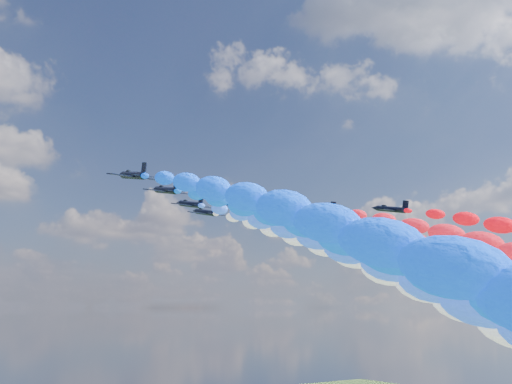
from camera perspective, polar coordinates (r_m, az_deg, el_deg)
jet_0 at (r=104.71m, az=-11.29°, el=1.52°), size 9.11×12.26×4.77m
trail_0 at (r=57.46m, az=8.93°, el=-5.89°), size 6.73×102.43×38.98m
jet_1 at (r=116.85m, az=-8.32°, el=0.16°), size 8.79×12.03×4.77m
trail_1 at (r=71.04m, az=10.18°, el=-6.74°), size 6.73×102.43×38.98m
jet_2 at (r=132.05m, az=-6.08°, el=-1.13°), size 9.53×12.56×4.77m
trail_2 at (r=87.22m, az=10.26°, el=-7.44°), size 6.73×102.43×38.98m
jet_3 at (r=133.35m, az=-1.32°, el=-1.29°), size 9.22×12.34×4.77m
trail_3 at (r=91.73m, az=16.80°, el=-7.31°), size 6.73×102.43×38.98m
jet_4 at (r=143.00m, az=-4.70°, el=-1.89°), size 9.05×12.22×4.77m
trail_4 at (r=98.78m, az=10.40°, el=-7.79°), size 6.73×102.43×38.98m
jet_5 at (r=139.99m, az=1.35°, el=-1.73°), size 9.29×12.39×4.77m
trail_5 at (r=100.08m, az=19.23°, el=-7.41°), size 6.73×102.43×38.98m
jet_6 at (r=140.10m, az=5.95°, el=-1.69°), size 9.52×12.55×4.77m
jet_7 at (r=141.31m, az=12.38°, el=-1.57°), size 9.23×12.35×4.77m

